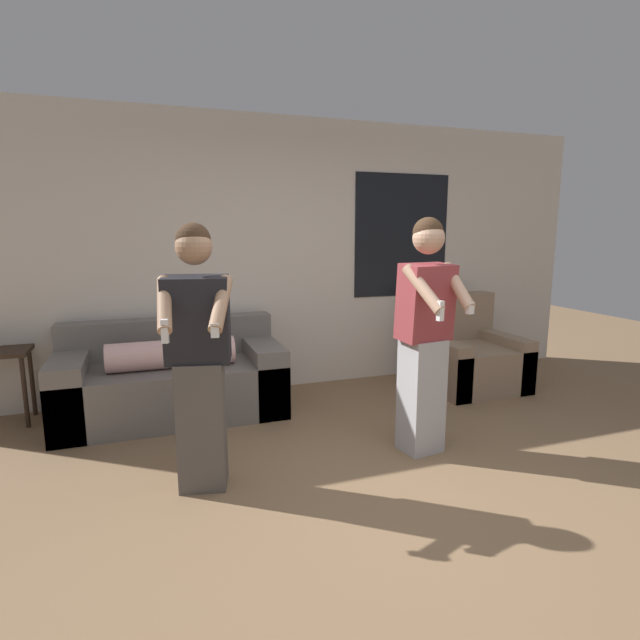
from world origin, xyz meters
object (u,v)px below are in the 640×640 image
couch (172,380)px  person_left (199,357)px  armchair (467,357)px  person_right (425,334)px

couch → person_left: size_ratio=1.14×
armchair → person_right: 1.85m
person_left → person_right: bearing=0.0°
person_left → couch: bearing=94.3°
armchair → person_left: 3.14m
armchair → couch: bearing=176.9°
couch → person_right: person_right is taller
armchair → person_left: size_ratio=0.57×
couch → person_right: size_ratio=1.11×
couch → armchair: bearing=-3.1°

